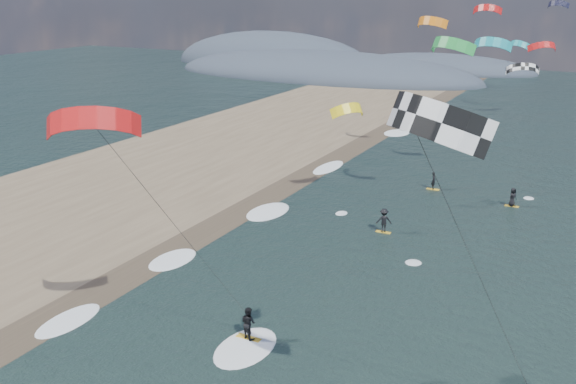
% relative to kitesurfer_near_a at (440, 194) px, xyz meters
% --- Properties ---
extents(wet_sand_strip, '(3.00, 240.00, 0.00)m').
position_rel_kitesurfer_near_a_xyz_m(wet_sand_strip, '(-20.76, 6.36, -10.77)').
color(wet_sand_strip, '#382D23').
rests_on(wet_sand_strip, ground).
extents(coastal_hills, '(80.00, 41.00, 15.00)m').
position_rel_kitesurfer_near_a_xyz_m(coastal_hills, '(-53.60, 104.22, -10.77)').
color(coastal_hills, '#3D4756').
rests_on(coastal_hills, ground).
extents(kitesurfer_near_a, '(7.73, 9.26, 14.54)m').
position_rel_kitesurfer_near_a_xyz_m(kitesurfer_near_a, '(0.00, 0.00, 0.00)').
color(kitesurfer_near_a, gold).
rests_on(kitesurfer_near_a, ground).
extents(kitesurfer_near_b, '(7.10, 9.05, 13.13)m').
position_rel_kitesurfer_near_a_xyz_m(kitesurfer_near_b, '(-12.74, 0.98, -2.35)').
color(kitesurfer_near_b, gold).
rests_on(kitesurfer_near_b, ground).
extents(far_kitesurfers, '(8.44, 12.65, 1.81)m').
position_rel_kitesurfer_near_a_xyz_m(far_kitesurfers, '(-7.51, 26.70, -9.91)').
color(far_kitesurfers, gold).
rests_on(far_kitesurfers, ground).
extents(bg_kite_field, '(12.32, 65.42, 7.86)m').
position_rel_kitesurfer_near_a_xyz_m(bg_kite_field, '(-8.45, 54.76, 0.85)').
color(bg_kite_field, black).
rests_on(bg_kite_field, ground).
extents(shoreline_surf, '(2.40, 79.40, 0.11)m').
position_rel_kitesurfer_near_a_xyz_m(shoreline_surf, '(-19.56, 11.11, -10.77)').
color(shoreline_surf, white).
rests_on(shoreline_surf, ground).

